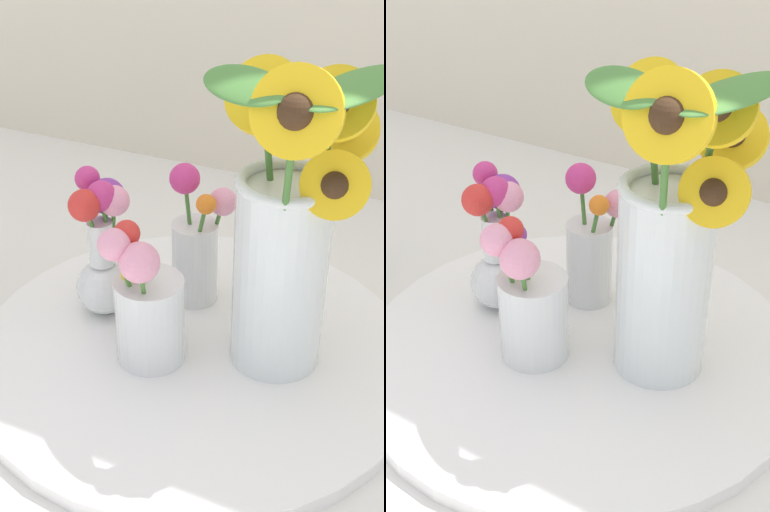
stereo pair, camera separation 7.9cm
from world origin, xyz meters
TOP-DOWN VIEW (x-y plane):
  - ground_plane at (0.00, 0.00)m, footprint 6.00×6.00m
  - serving_tray at (-0.00, 0.03)m, footprint 0.52×0.52m
  - mason_jar_sunflowers at (0.10, 0.04)m, footprint 0.21×0.19m
  - vase_small_center at (-0.04, -0.02)m, footprint 0.09×0.09m
  - vase_bulb_right at (-0.13, 0.04)m, footprint 0.08×0.08m
  - vase_small_back at (-0.04, 0.11)m, footprint 0.08×0.06m

SIDE VIEW (x-z plane):
  - ground_plane at x=0.00m, z-range 0.00..0.00m
  - serving_tray at x=0.00m, z-range 0.00..0.02m
  - vase_small_center at x=-0.04m, z-range 0.00..0.18m
  - vase_small_back at x=-0.04m, z-range 0.00..0.19m
  - vase_bulb_right at x=-0.13m, z-range 0.02..0.20m
  - mason_jar_sunflowers at x=0.10m, z-range -0.01..0.35m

